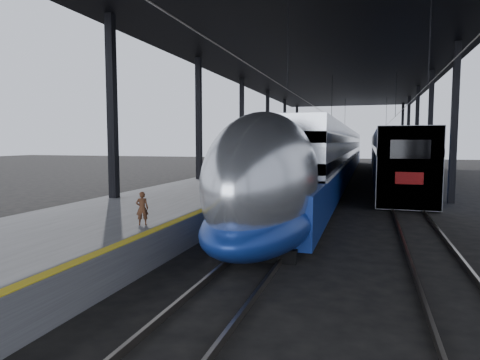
% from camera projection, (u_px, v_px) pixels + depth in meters
% --- Properties ---
extents(ground, '(160.00, 160.00, 0.00)m').
position_uv_depth(ground, '(189.00, 259.00, 12.78)').
color(ground, black).
rests_on(ground, ground).
extents(platform, '(6.00, 80.00, 1.00)m').
position_uv_depth(platform, '(252.00, 181.00, 32.81)').
color(platform, '#4C4C4F').
rests_on(platform, ground).
extents(yellow_strip, '(0.30, 80.00, 0.01)m').
position_uv_depth(yellow_strip, '(288.00, 175.00, 31.96)').
color(yellow_strip, gold).
rests_on(yellow_strip, platform).
extents(rails, '(6.52, 80.00, 0.16)m').
position_uv_depth(rails, '(360.00, 189.00, 30.55)').
color(rails, slate).
rests_on(rails, ground).
extents(canopy, '(18.00, 75.00, 9.47)m').
position_uv_depth(canopy, '(325.00, 63.00, 30.48)').
color(canopy, black).
rests_on(canopy, ground).
extents(tgv_train, '(3.19, 65.20, 4.57)m').
position_uv_depth(tgv_train, '(335.00, 156.00, 39.70)').
color(tgv_train, silver).
rests_on(tgv_train, ground).
extents(second_train, '(3.12, 56.05, 4.30)m').
position_uv_depth(second_train, '(387.00, 154.00, 47.07)').
color(second_train, navy).
rests_on(second_train, ground).
extents(child, '(0.44, 0.38, 1.02)m').
position_uv_depth(child, '(142.00, 208.00, 12.78)').
color(child, '#4E2C1A').
rests_on(child, platform).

